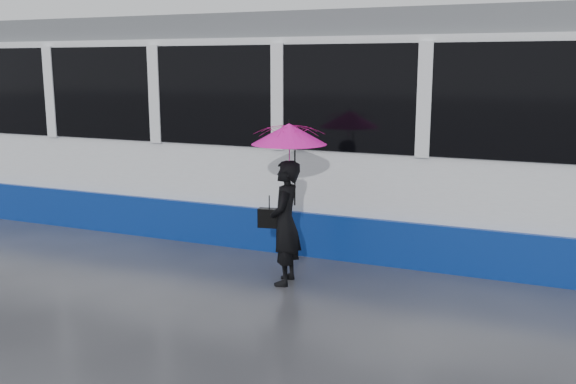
% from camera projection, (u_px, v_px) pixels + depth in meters
% --- Properties ---
extents(ground, '(90.00, 90.00, 0.00)m').
position_uv_depth(ground, '(174.00, 270.00, 8.38)').
color(ground, '#2D2D32').
rests_on(ground, ground).
extents(rails, '(34.00, 1.51, 0.02)m').
position_uv_depth(rails, '(257.00, 226.00, 10.63)').
color(rails, '#3F3D38').
rests_on(rails, ground).
extents(tram, '(26.00, 2.56, 3.35)m').
position_uv_depth(tram, '(225.00, 126.00, 10.54)').
color(tram, white).
rests_on(tram, ground).
extents(woman, '(0.45, 0.61, 1.52)m').
position_uv_depth(woman, '(285.00, 223.00, 7.73)').
color(woman, black).
rests_on(woman, ground).
extents(umbrella, '(1.03, 1.03, 1.03)m').
position_uv_depth(umbrella, '(289.00, 149.00, 7.53)').
color(umbrella, '#FF1589').
rests_on(umbrella, ground).
extents(handbag, '(0.29, 0.16, 0.42)m').
position_uv_depth(handbag, '(269.00, 218.00, 7.82)').
color(handbag, black).
rests_on(handbag, ground).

